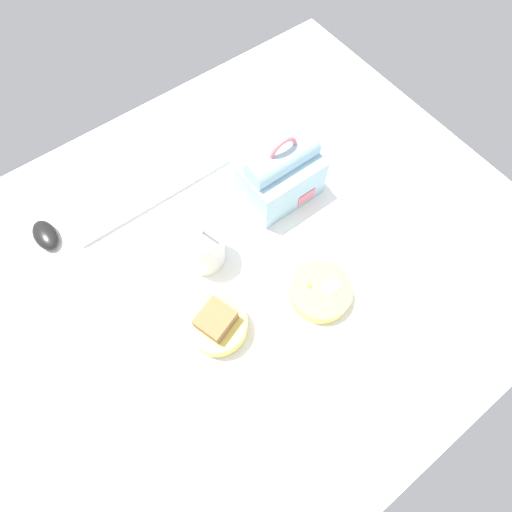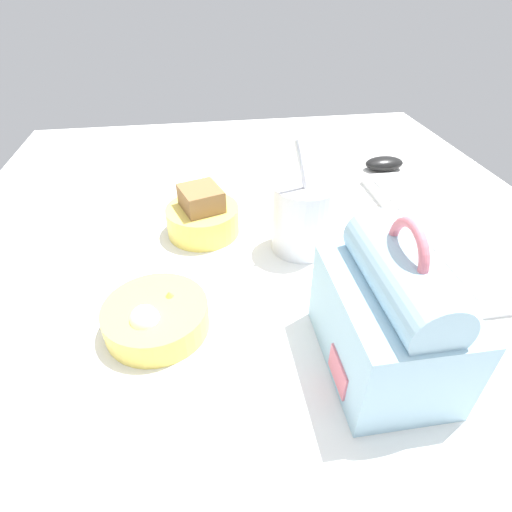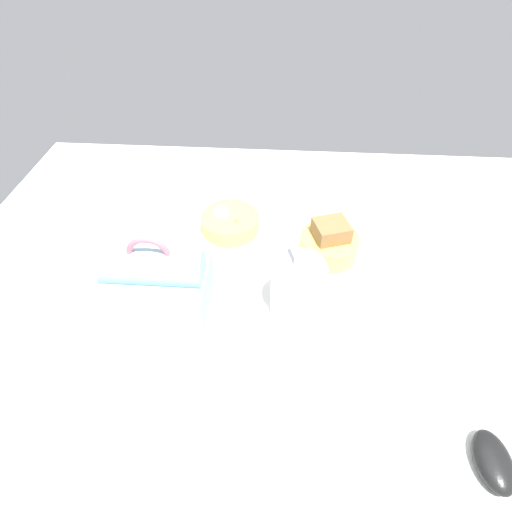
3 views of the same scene
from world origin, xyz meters
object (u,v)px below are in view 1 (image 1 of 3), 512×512
Objects in this scene: computer_mouse at (45,235)px; soup_cup at (202,245)px; bento_bowl_snacks at (320,291)px; bento_bowl_sandwich at (217,324)px; keyboard at (146,182)px; lunch_bag at (281,175)px.

soup_cup is at bearing -44.04° from computer_mouse.
bento_bowl_snacks is at bearing -56.48° from soup_cup.
bento_bowl_sandwich is 0.93× the size of bento_bowl_snacks.
bento_bowl_sandwich is at bearing -114.02° from soup_cup.
keyboard is 2.14× the size of lunch_bag.
soup_cup is 1.42× the size of bento_bowl_snacks.
bento_bowl_snacks is (22.03, -6.97, -1.11)cm from bento_bowl_sandwich.
bento_bowl_snacks is 1.52× the size of computer_mouse.
bento_bowl_sandwich is at bearing -64.45° from computer_mouse.
computer_mouse is (-42.00, 48.77, -0.60)cm from bento_bowl_snacks.
bento_bowl_sandwich is at bearing 162.43° from bento_bowl_snacks.
lunch_bag reaches higher than bento_bowl_snacks.
keyboard is at bearing 91.48° from soup_cup.
soup_cup is at bearing -171.93° from lunch_bag.
soup_cup is at bearing -88.52° from keyboard.
keyboard is at bearing 108.08° from bento_bowl_snacks.
computer_mouse is at bearing 178.34° from keyboard.
computer_mouse is (-26.32, 0.76, 0.45)cm from keyboard.
bento_bowl_snacks is at bearing -71.92° from keyboard.
bento_bowl_sandwich is (-7.00, -15.71, -2.74)cm from soup_cup.
keyboard is 4.74× the size of computer_mouse.
lunch_bag reaches higher than computer_mouse.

